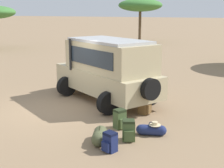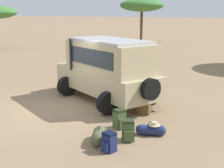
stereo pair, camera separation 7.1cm
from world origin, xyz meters
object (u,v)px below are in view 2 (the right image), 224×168
backpack_near_rear_wheel (128,131)px  duffel_bag_low_black_case (151,130)px  duffel_bag_soft_canvas (99,136)px  acacia_tree_left_mid (142,5)px  backpack_beside_front_wheel (144,105)px  safari_vehicle (108,69)px  backpack_outermost (120,119)px  backpack_cluster_center (109,142)px

backpack_near_rear_wheel → duffel_bag_low_black_case: (0.41, 0.66, -0.13)m
duffel_bag_soft_canvas → acacia_tree_left_mid: 28.30m
backpack_beside_front_wheel → backpack_near_rear_wheel: 2.35m
safari_vehicle → backpack_outermost: bearing=-54.4°
duffel_bag_low_black_case → acacia_tree_left_mid: (-10.93, 25.09, 3.92)m
safari_vehicle → duffel_bag_soft_canvas: (1.76, -3.69, -1.10)m
duffel_bag_low_black_case → backpack_cluster_center: bearing=-110.1°
safari_vehicle → acacia_tree_left_mid: (-8.11, 22.55, 2.79)m
backpack_near_rear_wheel → backpack_beside_front_wheel: bearing=101.5°
backpack_near_rear_wheel → duffel_bag_low_black_case: size_ratio=0.70×
backpack_near_rear_wheel → duffel_bag_soft_canvas: (-0.64, -0.49, -0.10)m
backpack_cluster_center → safari_vehicle: bearing=119.3°
duffel_bag_soft_canvas → safari_vehicle: bearing=115.5°
safari_vehicle → acacia_tree_left_mid: size_ratio=1.09×
backpack_near_rear_wheel → acacia_tree_left_mid: 28.07m
safari_vehicle → acacia_tree_left_mid: bearing=109.8°
backpack_cluster_center → acacia_tree_left_mid: size_ratio=0.10×
safari_vehicle → duffel_bag_low_black_case: 3.96m
backpack_near_rear_wheel → duffel_bag_low_black_case: bearing=58.0°
backpack_near_rear_wheel → acacia_tree_left_mid: acacia_tree_left_mid is taller
backpack_outermost → duffel_bag_low_black_case: backpack_outermost is taller
duffel_bag_low_black_case → safari_vehicle: bearing=138.0°
safari_vehicle → duffel_bag_low_black_case: (2.81, -2.54, -1.14)m
backpack_beside_front_wheel → acacia_tree_left_mid: size_ratio=0.13×
backpack_beside_front_wheel → duffel_bag_soft_canvas: (-0.17, -2.79, -0.13)m
duffel_bag_low_black_case → backpack_near_rear_wheel: bearing=-122.0°
backpack_near_rear_wheel → acacia_tree_left_mid: (-10.51, 25.75, 3.80)m
acacia_tree_left_mid → duffel_bag_soft_canvas: bearing=-69.4°
backpack_near_rear_wheel → acacia_tree_left_mid: size_ratio=0.12×
backpack_cluster_center → duffel_bag_soft_canvas: size_ratio=0.60×
backpack_cluster_center → duffel_bag_low_black_case: backpack_cluster_center is taller
duffel_bag_low_black_case → duffel_bag_soft_canvas: bearing=-132.5°
backpack_beside_front_wheel → acacia_tree_left_mid: 25.79m
backpack_near_rear_wheel → acacia_tree_left_mid: bearing=112.2°
backpack_beside_front_wheel → duffel_bag_low_black_case: (0.88, -1.64, -0.16)m
backpack_cluster_center → duffel_bag_low_black_case: (0.55, 1.50, -0.09)m
backpack_outermost → acacia_tree_left_mid: bearing=111.6°
backpack_beside_front_wheel → backpack_cluster_center: 3.16m
acacia_tree_left_mid → backpack_near_rear_wheel: bearing=-67.8°
safari_vehicle → backpack_outermost: (1.78, -2.48, -1.01)m
backpack_cluster_center → backpack_near_rear_wheel: backpack_near_rear_wheel is taller
backpack_beside_front_wheel → acacia_tree_left_mid: bearing=113.2°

